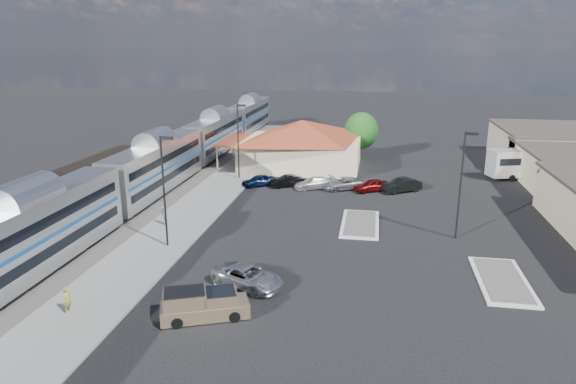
% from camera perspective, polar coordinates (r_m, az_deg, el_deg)
% --- Properties ---
extents(ground, '(280.00, 280.00, 0.00)m').
position_cam_1_polar(ground, '(45.12, 2.83, -4.21)').
color(ground, black).
rests_on(ground, ground).
extents(railbed, '(16.00, 100.00, 0.12)m').
position_cam_1_polar(railbed, '(58.49, -17.02, -0.09)').
color(railbed, '#4C4944').
rests_on(railbed, ground).
extents(platform, '(5.50, 92.00, 0.18)m').
position_cam_1_polar(platform, '(53.27, -9.28, -1.11)').
color(platform, gray).
rests_on(platform, ground).
extents(passenger_train, '(3.00, 104.00, 5.55)m').
position_cam_1_polar(passenger_train, '(56.84, -14.38, 2.59)').
color(passenger_train, silver).
rests_on(passenger_train, ground).
extents(freight_cars, '(2.80, 46.00, 4.00)m').
position_cam_1_polar(freight_cars, '(58.95, -20.01, 1.64)').
color(freight_cars, black).
rests_on(freight_cars, ground).
extents(station_depot, '(18.35, 12.24, 6.20)m').
position_cam_1_polar(station_depot, '(67.89, 1.52, 5.45)').
color(station_depot, beige).
rests_on(station_depot, ground).
extents(traffic_island_south, '(3.30, 7.50, 0.21)m').
position_cam_1_polar(traffic_island_south, '(46.70, 8.02, -3.50)').
color(traffic_island_south, silver).
rests_on(traffic_island_south, ground).
extents(traffic_island_north, '(3.30, 7.50, 0.21)m').
position_cam_1_polar(traffic_island_north, '(38.48, 22.70, -9.04)').
color(traffic_island_north, silver).
rests_on(traffic_island_north, ground).
extents(lamp_plat_s, '(1.08, 0.25, 9.00)m').
position_cam_1_polar(lamp_plat_s, '(40.70, -13.56, 0.98)').
color(lamp_plat_s, black).
rests_on(lamp_plat_s, ground).
extents(lamp_plat_n, '(1.08, 0.25, 9.00)m').
position_cam_1_polar(lamp_plat_n, '(61.05, -5.50, 6.29)').
color(lamp_plat_n, black).
rests_on(lamp_plat_n, ground).
extents(lamp_lot, '(1.08, 0.25, 9.00)m').
position_cam_1_polar(lamp_lot, '(43.86, 18.82, 1.64)').
color(lamp_lot, black).
rests_on(lamp_lot, ground).
extents(tree_depot, '(4.71, 4.71, 6.63)m').
position_cam_1_polar(tree_depot, '(73.00, 8.14, 6.75)').
color(tree_depot, '#382314').
rests_on(tree_depot, ground).
extents(pickup_truck, '(5.47, 3.67, 1.78)m').
position_cam_1_polar(pickup_truck, '(31.36, -9.24, -12.26)').
color(pickup_truck, tan).
rests_on(pickup_truck, ground).
extents(suv, '(5.59, 4.25, 1.41)m').
position_cam_1_polar(suv, '(34.80, -4.53, -9.36)').
color(suv, '#ADB0B6').
rests_on(suv, ground).
extents(coach_bus, '(11.39, 5.69, 3.59)m').
position_cam_1_polar(coach_bus, '(68.56, 25.69, 3.06)').
color(coach_bus, silver).
rests_on(coach_bus, ground).
extents(person_a, '(0.44, 0.63, 1.64)m').
position_cam_1_polar(person_a, '(33.86, -23.32, -10.93)').
color(person_a, gold).
rests_on(person_a, platform).
extents(person_b, '(0.83, 0.95, 1.67)m').
position_cam_1_polar(person_b, '(46.87, -13.69, -2.57)').
color(person_b, silver).
rests_on(person_b, platform).
extents(parked_car_a, '(4.08, 3.45, 1.32)m').
position_cam_1_polar(parked_car_a, '(58.77, -3.29, 1.28)').
color(parked_car_a, '#0C1B3E').
rests_on(parked_car_a, ground).
extents(parked_car_b, '(4.15, 3.16, 1.31)m').
position_cam_1_polar(parked_car_b, '(58.43, -0.17, 1.22)').
color(parked_car_b, black).
rests_on(parked_car_b, ground).
extents(parked_car_c, '(4.89, 3.84, 1.32)m').
position_cam_1_polar(parked_car_c, '(57.69, 2.92, 1.01)').
color(parked_car_c, silver).
rests_on(parked_car_c, ground).
extents(parked_car_d, '(5.29, 4.20, 1.34)m').
position_cam_1_polar(parked_car_d, '(57.71, 6.11, 0.95)').
color(parked_car_d, gray).
rests_on(parked_car_d, ground).
extents(parked_car_e, '(4.28, 3.36, 1.36)m').
position_cam_1_polar(parked_car_e, '(57.32, 9.28, 0.74)').
color(parked_car_e, maroon).
rests_on(parked_car_e, ground).
extents(parked_car_f, '(4.70, 3.84, 1.51)m').
position_cam_1_polar(parked_car_f, '(57.67, 12.46, 0.73)').
color(parked_car_f, black).
rests_on(parked_car_f, ground).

